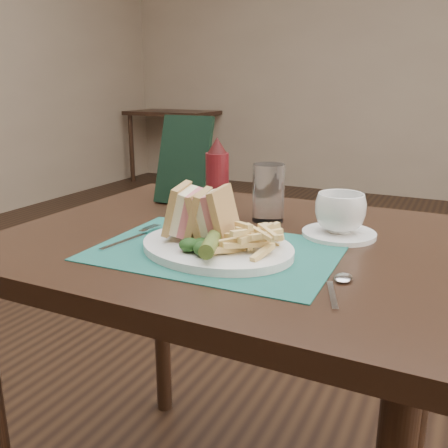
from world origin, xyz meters
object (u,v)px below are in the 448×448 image
Objects in this scene: sandwich_half_a at (177,211)px; ketchup_bottle at (217,178)px; coffee_cup at (340,213)px; drinking_glass at (268,193)px; placemat at (216,251)px; check_presenter at (184,160)px; sandwich_half_b at (203,213)px; table_main at (229,391)px; plate at (217,247)px; table_bg_left at (178,145)px; saucer at (339,234)px.

ketchup_bottle is (-0.02, 0.22, 0.02)m from sandwich_half_a.
coffee_cup is 0.18m from drinking_glass.
check_presenter is at bearing 129.13° from placemat.
ketchup_bottle is at bearing 81.62° from sandwich_half_a.
check_presenter is (-0.22, 0.29, 0.04)m from sandwich_half_b.
drinking_glass reaches higher than sandwich_half_a.
drinking_glass is (-0.17, 0.05, 0.01)m from coffee_cup.
sandwich_half_b is 0.53× the size of ketchup_bottle.
table_main is 0.40m from plate.
table_main is 6.92× the size of drinking_glass.
ketchup_bottle is at bearing -57.27° from table_bg_left.
plate is 2.31× the size of drinking_glass.
check_presenter is at bearing 147.51° from ketchup_bottle.
drinking_glass reaches higher than table_main.
table_main is 2.02× the size of placemat.
sandwich_half_a reaches higher than plate.
ketchup_bottle is at bearing 175.23° from coffee_cup.
placemat is at bearing -52.90° from check_presenter.
table_bg_left is 3.00× the size of plate.
placemat is at bearing -92.23° from drinking_glass.
drinking_glass reaches higher than saucer.
coffee_cup is at bearing 58.95° from plate.
sandwich_half_a is (-0.06, -0.10, 0.44)m from table_main.
sandwich_half_b is (2.45, -3.90, 0.44)m from table_bg_left.
check_presenter reaches higher than placemat.
table_main is 0.49m from ketchup_bottle.
ketchup_bottle reaches higher than table_main.
table_bg_left is 2.02× the size of placemat.
sandwich_half_b reaches higher than coffee_cup.
drinking_glass is at bearing 72.66° from sandwich_half_b.
sandwich_half_b is at bearing -55.65° from check_presenter.
table_main is at bearing 115.15° from plate.
check_presenter is at bearing 120.01° from sandwich_half_b.
sandwich_half_a is 0.78× the size of drinking_glass.
plate is at bearing -33.52° from sandwich_half_b.
saucer is 0.46m from check_presenter.
saucer reaches higher than table_bg_left.
table_main is 0.45m from sandwich_half_b.
coffee_cup is at bearing -4.77° from ketchup_bottle.
plate is 1.61× the size of ketchup_bottle.
saucer is (0.18, 0.19, 0.00)m from placemat.
saucer is 0.05m from coffee_cup.
coffee_cup is 0.30m from ketchup_bottle.
placemat is at bearing -133.43° from saucer.
coffee_cup reaches higher than plate.
table_bg_left is at bearing 125.64° from saucer.
sandwich_half_a is 0.33m from coffee_cup.
check_presenter is at bearing -58.23° from table_bg_left.
check_presenter reaches higher than sandwich_half_a.
drinking_glass is (0.03, 0.13, 0.44)m from table_main.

